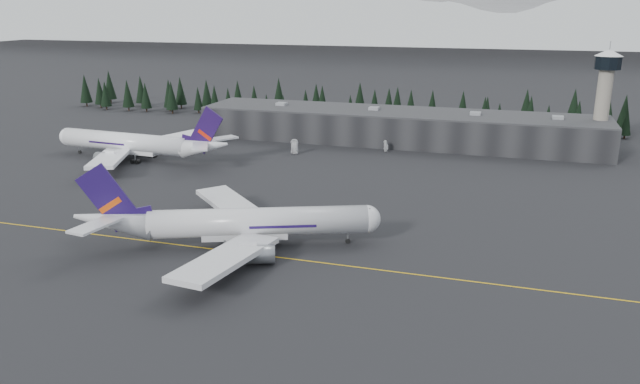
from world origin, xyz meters
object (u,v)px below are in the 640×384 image
(jet_main, at_px, (232,223))
(gse_vehicle_a, at_px, (295,152))
(terminal, at_px, (398,127))
(control_tower, at_px, (604,90))
(jet_parked, at_px, (139,144))
(gse_vehicle_b, at_px, (386,150))

(jet_main, relative_size, gse_vehicle_a, 11.65)
(terminal, distance_m, gse_vehicle_a, 46.47)
(control_tower, height_order, jet_main, control_tower)
(jet_main, xyz_separation_m, jet_parked, (-67.36, 66.51, 0.13))
(terminal, distance_m, control_tower, 76.98)
(jet_parked, xyz_separation_m, gse_vehicle_b, (81.49, 39.16, -5.16))
(terminal, distance_m, jet_parked, 100.59)
(jet_main, xyz_separation_m, gse_vehicle_b, (14.13, 105.67, -5.03))
(terminal, bearing_deg, gse_vehicle_a, -134.73)
(control_tower, xyz_separation_m, jet_parked, (-157.37, -60.74, -17.49))
(jet_parked, xyz_separation_m, gse_vehicle_a, (49.90, 24.96, -5.11))
(jet_main, bearing_deg, terminal, 61.17)
(gse_vehicle_a, bearing_deg, terminal, 52.85)
(jet_parked, relative_size, gse_vehicle_b, 16.13)
(control_tower, distance_m, gse_vehicle_b, 82.08)
(jet_parked, distance_m, gse_vehicle_a, 56.03)
(jet_main, bearing_deg, control_tower, 32.79)
(gse_vehicle_b, bearing_deg, jet_main, -38.13)
(jet_parked, bearing_deg, gse_vehicle_a, -149.82)
(jet_parked, bearing_deg, gse_vehicle_b, -150.72)
(gse_vehicle_b, bearing_deg, gse_vehicle_a, -96.30)
(terminal, distance_m, gse_vehicle_b, 19.40)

